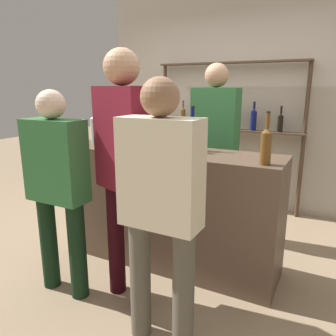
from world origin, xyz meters
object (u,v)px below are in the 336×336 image
Objects in this scene: counter_bottle_1 at (192,133)px; customer_center at (124,161)px; counter_bottle_0 at (266,145)px; customer_left at (57,181)px; ice_bucket at (130,135)px; server_behind_counter at (215,138)px; customer_right at (161,200)px; counter_bottle_2 at (95,129)px; cork_jar at (108,137)px; wine_glass at (200,140)px.

counter_bottle_1 is 0.78m from customer_center.
counter_bottle_0 is 0.24× the size of customer_left.
server_behind_counter reaches higher than ice_bucket.
customer_right is (0.87, -0.98, -0.20)m from ice_bucket.
counter_bottle_1 is at bearing 2.37° from ice_bucket.
customer_center reaches higher than customer_left.
counter_bottle_2 is 0.23m from cork_jar.
counter_bottle_2 is at bearing -173.46° from counter_bottle_1.
customer_right reaches higher than ice_bucket.
cork_jar is 0.09× the size of server_behind_counter.
counter_bottle_0 is at bearing -29.35° from customer_right.
counter_bottle_0 is 1.43m from cork_jar.
wine_glass is at bearing 8.78° from customer_right.
wine_glass is 0.95m from customer_right.
counter_bottle_2 is at bearing 174.78° from counter_bottle_0.
customer_right is 0.90× the size of server_behind_counter.
counter_bottle_2 reaches higher than wine_glass.
ice_bucket is 0.13× the size of customer_left.
counter_bottle_2 is 0.22× the size of customer_right.
cork_jar is at bearing -17.96° from counter_bottle_2.
server_behind_counter reaches higher than customer_right.
counter_bottle_0 is 2.39× the size of wine_glass.
counter_bottle_2 is 1.02m from customer_center.
customer_center is (0.79, -0.64, -0.11)m from counter_bottle_2.
counter_bottle_1 is at bearing 13.99° from customer_right.
customer_center is (-0.18, -0.75, -0.11)m from counter_bottle_1.
server_behind_counter reaches higher than wine_glass.
customer_left is (0.28, -0.78, -0.29)m from counter_bottle_2.
server_behind_counter is (-0.13, 0.72, -0.09)m from wine_glass.
server_behind_counter is at bearing 100.31° from wine_glass.
server_behind_counter is at bearing -23.71° from customer_left.
ice_bucket is (0.34, 0.09, -0.05)m from counter_bottle_2.
counter_bottle_2 is at bearing 70.79° from customer_center.
wine_glass is at bearing -38.16° from counter_bottle_1.
server_behind_counter is (0.74, 0.81, -0.06)m from cork_jar.
customer_right reaches higher than customer_left.
wine_glass is at bearing 1.42° from counter_bottle_2.
customer_center is at bearing -4.70° from server_behind_counter.
cork_jar is 0.81m from customer_center.
customer_right reaches higher than counter_bottle_0.
server_behind_counter is (-0.69, 0.89, -0.12)m from counter_bottle_0.
counter_bottle_0 is 1.64m from counter_bottle_2.
customer_left is at bearing -127.84° from counter_bottle_1.
counter_bottle_1 reaches higher than counter_bottle_2.
customer_right is at bearing 11.13° from server_behind_counter.
cork_jar is at bearing -131.74° from ice_bucket.
wine_glass is at bearing 12.21° from server_behind_counter.
customer_left is at bearing -21.76° from server_behind_counter.
counter_bottle_0 is 2.20× the size of cork_jar.
customer_right is (0.14, -0.92, -0.21)m from wine_glass.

